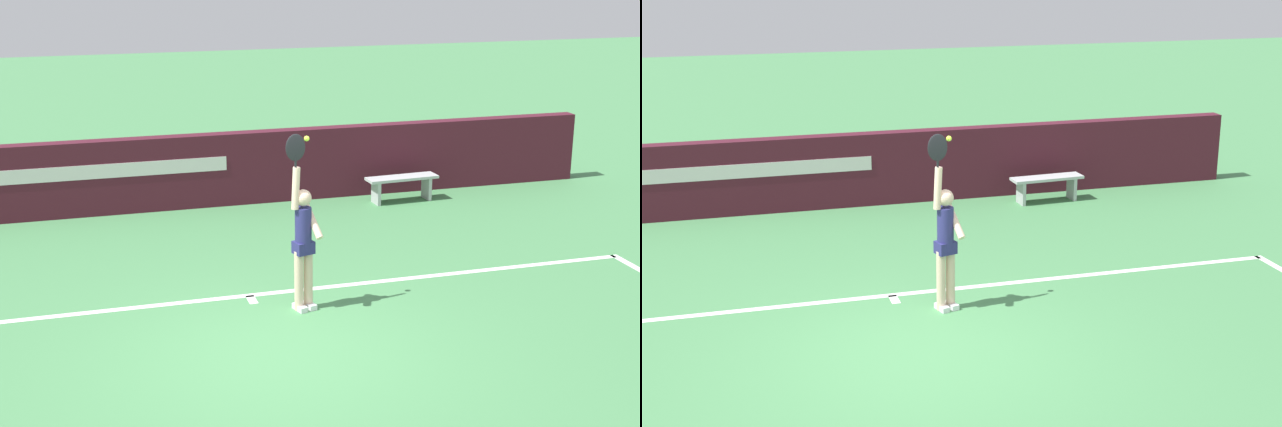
{
  "view_description": "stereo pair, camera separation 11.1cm",
  "coord_description": "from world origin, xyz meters",
  "views": [
    {
      "loc": [
        -2.23,
        -9.21,
        4.55
      ],
      "look_at": [
        0.74,
        0.98,
        1.34
      ],
      "focal_mm": 50.53,
      "sensor_mm": 36.0,
      "label": 1
    },
    {
      "loc": [
        -2.13,
        -9.25,
        4.55
      ],
      "look_at": [
        0.74,
        0.98,
        1.34
      ],
      "focal_mm": 50.53,
      "sensor_mm": 36.0,
      "label": 2
    }
  ],
  "objects": [
    {
      "name": "tennis_ball",
      "position": [
        0.65,
        1.28,
        2.22
      ],
      "size": [
        0.07,
        0.07,
        0.07
      ],
      "color": "#C5E636"
    },
    {
      "name": "courtside_bench_near",
      "position": [
        3.62,
        5.55,
        0.35
      ],
      "size": [
        1.35,
        0.44,
        0.47
      ],
      "color": "#B2B4B7",
      "rests_on": "ground"
    },
    {
      "name": "court_lines",
      "position": [
        0.0,
        -0.96,
        0.0
      ],
      "size": [
        11.38,
        5.75,
        0.0
      ],
      "color": "white",
      "rests_on": "ground"
    },
    {
      "name": "back_wall",
      "position": [
        -0.0,
        6.27,
        0.65
      ],
      "size": [
        14.9,
        0.31,
        1.3
      ],
      "color": "#451522",
      "rests_on": "ground"
    },
    {
      "name": "ground_plane",
      "position": [
        0.0,
        0.0,
        0.0
      ],
      "size": [
        60.0,
        60.0,
        0.0
      ],
      "primitive_type": "plane",
      "color": "#44814D"
    },
    {
      "name": "tennis_player",
      "position": [
        0.58,
        1.19,
        0.95
      ],
      "size": [
        0.48,
        0.41,
        2.33
      ],
      "color": "beige",
      "rests_on": "ground"
    }
  ]
}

